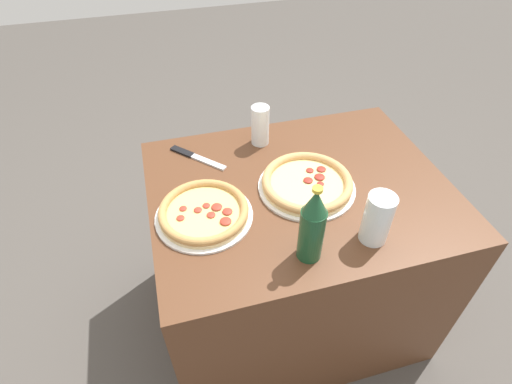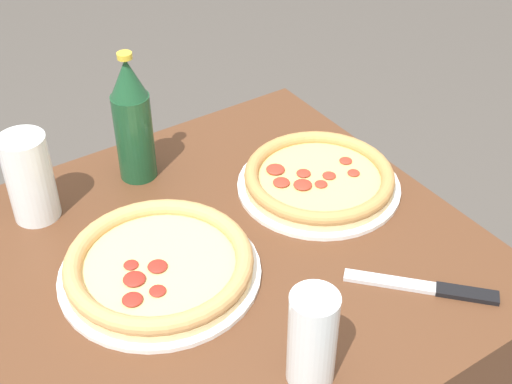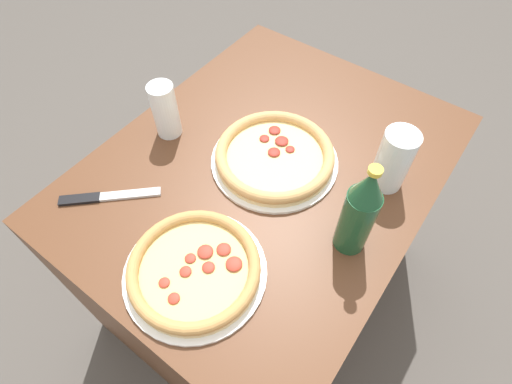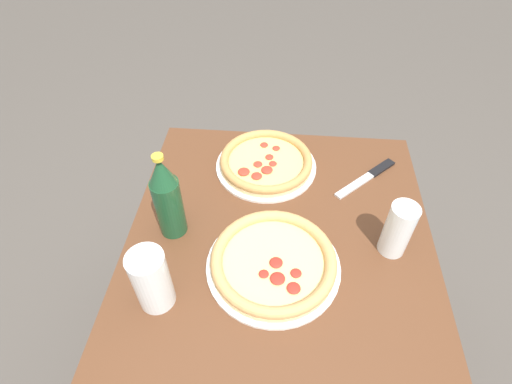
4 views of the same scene
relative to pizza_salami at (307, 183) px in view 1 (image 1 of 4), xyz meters
name	(u,v)px [view 1 (image 1 of 4)]	position (x,y,z in m)	size (l,w,h in m)	color
ground_plane	(288,306)	(0.02, -0.01, -0.74)	(8.00, 8.00, 0.00)	#4C4742
table	(293,256)	(0.02, -0.01, -0.38)	(0.97, 0.76, 0.72)	#56331E
pizza_salami	(307,183)	(0.00, 0.00, 0.00)	(0.31, 0.31, 0.04)	white
pizza_veggie	(204,212)	(0.34, 0.04, 0.00)	(0.29, 0.29, 0.04)	white
glass_cola	(260,127)	(0.08, -0.28, 0.05)	(0.06, 0.06, 0.15)	white
glass_lemonade	(377,220)	(-0.10, 0.25, 0.05)	(0.08, 0.08, 0.16)	white
beer_bottle	(312,226)	(0.09, 0.26, 0.10)	(0.07, 0.07, 0.25)	#194728
knife	(195,157)	(0.32, -0.25, -0.02)	(0.18, 0.18, 0.01)	black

